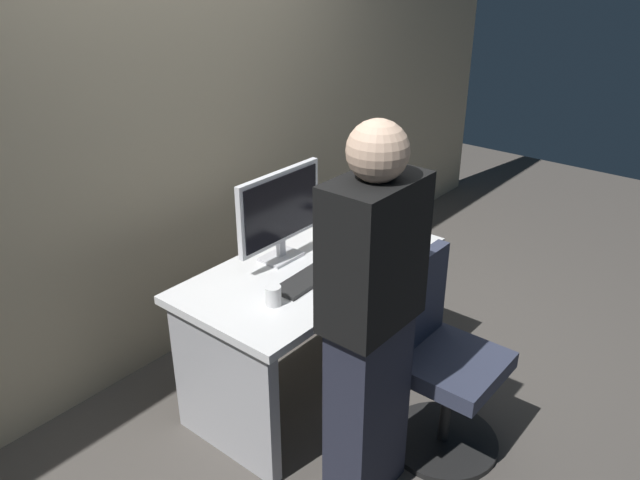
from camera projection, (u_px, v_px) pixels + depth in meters
name	position (u px, v px, depth m)	size (l,w,h in m)	color
ground_plane	(313.00, 385.00, 3.39)	(9.00, 9.00, 0.00)	#4C4742
wall_back	(180.00, 83.00, 3.25)	(6.40, 0.10, 3.00)	tan
desk	(312.00, 305.00, 3.18)	(1.35, 0.71, 0.73)	white
office_chair	(439.00, 365.00, 2.85)	(0.52, 0.52, 0.94)	black
person_at_desk	(371.00, 323.00, 2.42)	(0.40, 0.24, 1.64)	#262838
monitor	(280.00, 211.00, 3.03)	(0.54, 0.14, 0.46)	silver
keyboard	(312.00, 276.00, 2.95)	(0.43, 0.13, 0.02)	#262626
mouse	(348.00, 253.00, 3.15)	(0.06, 0.10, 0.03)	white
cup_near_keyboard	(273.00, 296.00, 2.72)	(0.07, 0.07, 0.09)	silver
book_stack	(352.00, 213.00, 3.47)	(0.23, 0.18, 0.15)	red
cell_phone	(400.00, 236.00, 3.36)	(0.07, 0.14, 0.01)	black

